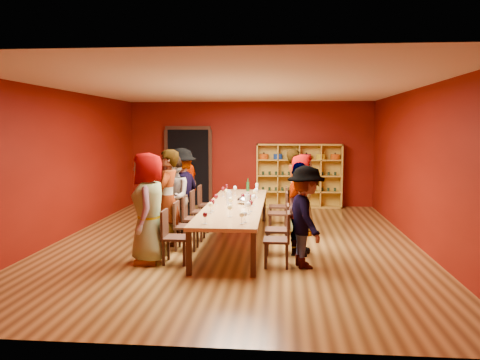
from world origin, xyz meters
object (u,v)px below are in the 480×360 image
object	(u,v)px
spittoon_bowl	(244,200)
shelving_unit	(299,173)
person_right_0	(306,217)
person_right_1	(298,209)
chair_person_right_4	(282,204)
wine_bottle	(248,186)
person_left_1	(168,200)
chair_person_left_0	(171,234)
chair_person_left_2	(190,216)
chair_person_left_4	(204,202)
person_right_4	(295,188)
tasting_table	(235,207)
chair_person_right_1	(282,227)
person_right_3	(302,194)
person_left_0	(149,208)
chair_person_right_0	(282,236)
person_left_3	(181,190)
chair_person_left_3	(197,209)
chair_person_right_3	(282,210)
chair_person_left_1	(182,223)
person_left_4	(188,187)
person_left_2	(173,198)

from	to	relation	value
spittoon_bowl	shelving_unit	bearing A→B (deg)	73.91
person_right_0	person_right_1	size ratio (longest dim) A/B	1.00
person_right_1	chair_person_right_4	world-z (taller)	person_right_1
wine_bottle	person_left_1	bearing A→B (deg)	-116.10
spittoon_bowl	chair_person_left_0	bearing A→B (deg)	-123.60
chair_person_left_2	wine_bottle	bearing A→B (deg)	61.45
chair_person_left_4	wine_bottle	xyz separation A→B (m)	(1.02, 0.14, 0.37)
person_right_4	spittoon_bowl	bearing A→B (deg)	153.46
tasting_table	person_right_1	distance (m)	1.46
person_left_1	chair_person_right_1	world-z (taller)	person_left_1
person_right_3	wine_bottle	size ratio (longest dim) A/B	5.52
person_left_0	chair_person_right_0	xyz separation A→B (m)	(2.19, -0.03, -0.42)
wine_bottle	person_left_3	bearing A→B (deg)	-142.20
person_left_0	chair_person_left_3	world-z (taller)	person_left_0
tasting_table	chair_person_right_3	world-z (taller)	chair_person_right_3
tasting_table	chair_person_left_4	distance (m)	2.05
chair_person_left_2	chair_person_left_1	bearing A→B (deg)	-90.00
person_right_1	chair_person_left_4	bearing A→B (deg)	54.38
person_left_0	person_right_0	bearing A→B (deg)	79.77
person_left_1	chair_person_right_3	xyz separation A→B (m)	(2.09, 1.51, -0.43)
shelving_unit	person_left_1	world-z (taller)	person_left_1
shelving_unit	chair_person_left_2	world-z (taller)	shelving_unit
person_left_4	wine_bottle	xyz separation A→B (m)	(1.42, 0.14, 0.01)
chair_person_left_4	chair_person_left_2	bearing A→B (deg)	-90.00
chair_person_left_4	chair_person_right_1	world-z (taller)	same
shelving_unit	person_left_2	size ratio (longest dim) A/B	1.42
chair_person_left_1	chair_person_right_4	world-z (taller)	same
person_left_2	tasting_table	bearing A→B (deg)	67.62
tasting_table	chair_person_right_3	distance (m)	1.25
chair_person_left_3	chair_person_left_4	size ratio (longest dim) A/B	1.00
person_left_2	person_right_0	bearing A→B (deg)	38.26
spittoon_bowl	chair_person_left_1	bearing A→B (deg)	-145.20
chair_person_left_2	person_left_3	bearing A→B (deg)	113.25
person_left_4	chair_person_left_4	bearing A→B (deg)	98.14
person_right_1	wine_bottle	world-z (taller)	person_right_1
chair_person_left_1	person_left_4	size ratio (longest dim) A/B	0.52
chair_person_left_2	person_right_3	distance (m)	2.39
chair_person_left_0	person_right_1	distance (m)	2.26
chair_person_left_2	chair_person_right_3	bearing A→B (deg)	22.53
person_left_1	chair_person_left_2	world-z (taller)	person_left_1
person_left_1	tasting_table	bearing A→B (deg)	123.20
chair_person_right_0	person_right_3	world-z (taller)	person_right_3
chair_person_left_4	person_right_4	world-z (taller)	person_right_4
chair_person_left_1	chair_person_right_3	world-z (taller)	same
person_right_3	chair_person_left_0	bearing A→B (deg)	144.80
chair_person_left_2	person_right_0	xyz separation A→B (m)	(2.20, -1.66, 0.32)
chair_person_left_3	chair_person_right_1	distance (m)	2.50
person_right_0	chair_person_right_1	distance (m)	0.91
chair_person_left_4	chair_person_left_1	bearing A→B (deg)	-90.00
chair_person_left_0	person_right_3	bearing A→B (deg)	46.83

